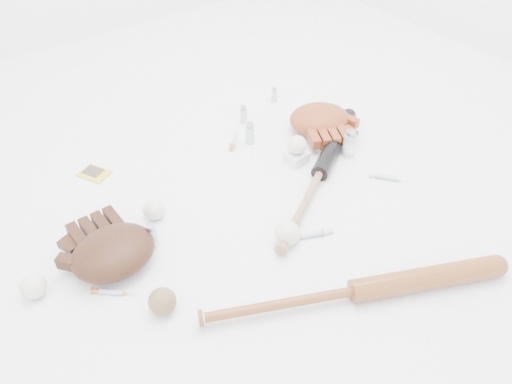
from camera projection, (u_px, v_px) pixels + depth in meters
bat_dark at (320, 173)px, 1.66m from camera, size 0.72×0.45×0.06m
bat_wood at (355, 291)px, 1.29m from camera, size 0.80×0.42×0.06m
glove_dark at (113, 252)px, 1.36m from camera, size 0.28×0.28×0.10m
glove_tan at (320, 119)px, 1.86m from camera, size 0.36×0.36×0.10m
trading_card at (94, 174)px, 1.69m from camera, size 0.11×0.12×0.01m
pedestal at (296, 157)px, 1.74m from camera, size 0.07×0.07×0.04m
baseball_on_pedestal at (297, 145)px, 1.70m from camera, size 0.07×0.07×0.07m
baseball_left at (33, 286)px, 1.30m from camera, size 0.07×0.07×0.07m
baseball_upper at (154, 209)px, 1.52m from camera, size 0.07×0.07×0.07m
baseball_mid at (287, 233)px, 1.43m from camera, size 0.07×0.07×0.07m
baseball_aged at (162, 301)px, 1.26m from camera, size 0.07×0.07×0.07m
syringe_0 at (112, 292)px, 1.31m from camera, size 0.11×0.10×0.02m
syringe_1 at (312, 234)px, 1.47m from camera, size 0.15×0.08×0.02m
syringe_2 at (234, 140)px, 1.83m from camera, size 0.12×0.11×0.02m
syringe_3 at (387, 177)px, 1.67m from camera, size 0.11×0.13×0.02m
vial_0 at (274, 95)px, 2.04m from camera, size 0.02×0.02×0.06m
vial_1 at (244, 114)px, 1.91m from camera, size 0.03×0.03×0.07m
vial_2 at (250, 133)px, 1.81m from camera, size 0.03×0.03×0.08m
vial_3 at (350, 143)px, 1.74m from camera, size 0.04×0.04×0.10m
vial_4 at (152, 236)px, 1.43m from camera, size 0.03×0.03×0.08m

